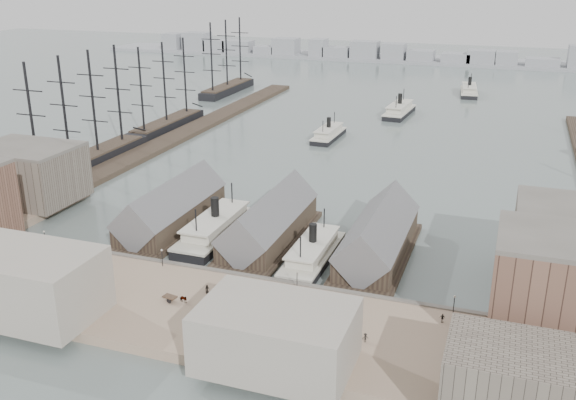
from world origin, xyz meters
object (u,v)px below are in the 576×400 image
at_px(tram, 473,343).
at_px(horse_cart_left, 67,257).
at_px(horse_cart_center, 179,299).
at_px(ferry_docked_west, 216,228).
at_px(horse_cart_right, 287,330).

height_order(tram, horse_cart_left, tram).
distance_m(tram, horse_cart_center, 53.45).
relative_size(ferry_docked_west, horse_cart_right, 6.40).
bearing_deg(horse_cart_left, horse_cart_right, -85.19).
relative_size(ferry_docked_west, horse_cart_center, 6.17).
bearing_deg(tram, horse_cart_left, 175.91).
xyz_separation_m(ferry_docked_west, horse_cart_right, (31.75, -38.16, 0.23)).
xyz_separation_m(horse_cart_center, horse_cart_right, (22.98, -3.78, -0.01)).
height_order(ferry_docked_west, tram, ferry_docked_west).
bearing_deg(ferry_docked_west, horse_cart_center, -75.69).
distance_m(horse_cart_center, horse_cart_right, 23.29).
relative_size(ferry_docked_west, tram, 2.94).
bearing_deg(horse_cart_left, ferry_docked_west, -23.71).
relative_size(tram, horse_cart_right, 2.18).
distance_m(ferry_docked_west, tram, 70.55).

